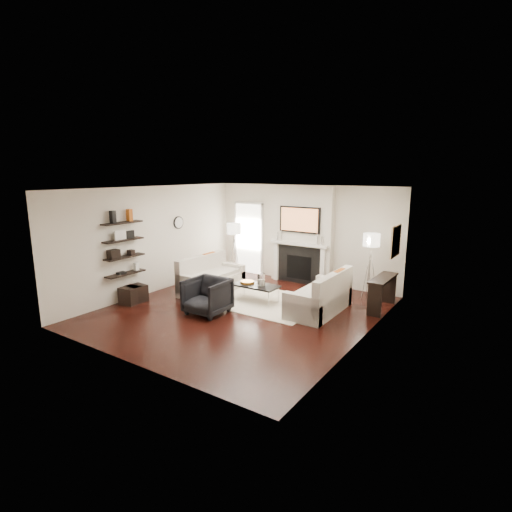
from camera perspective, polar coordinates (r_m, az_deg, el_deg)
The scene contains 71 objects.
room_envelope at distance 8.63m, azimuth -2.22°, elevation 0.61°, with size 6.00×6.00×6.00m.
chimney_breast at distance 11.05m, azimuth 6.59°, elevation 3.04°, with size 1.80×0.25×2.70m, color silver.
fireplace_surround at distance 11.09m, azimuth 6.17°, elevation -1.28°, with size 1.30×0.02×1.04m, color black.
firebox at distance 11.10m, azimuth 6.15°, elevation -1.64°, with size 0.75×0.02×0.65m, color black.
mantel_pilaster_l at distance 11.40m, azimuth 2.90°, elevation -0.71°, with size 0.12×0.08×1.10m, color white.
mantel_pilaster_r at distance 10.75m, azimuth 9.49°, elevation -1.64°, with size 0.12×0.08×1.10m, color white.
mantel_shelf at distance 10.93m, azimuth 6.11°, elevation 1.73°, with size 1.70×0.18×0.07m, color white.
tv_body at distance 10.85m, azimuth 6.25°, elevation 5.18°, with size 1.20×0.06×0.70m, color black.
tv_screen at distance 10.82m, azimuth 6.17°, elevation 5.17°, with size 1.10×0.01×0.62m, color #BF723F.
candlestick_l_tall at distance 11.17m, azimuth 3.66°, elevation 2.96°, with size 0.04×0.04×0.30m, color silver.
candlestick_l_short at distance 11.24m, azimuth 3.08°, elevation 2.87°, with size 0.04×0.04×0.24m, color silver.
candlestick_r_tall at distance 10.67m, azimuth 8.78°, elevation 2.41°, with size 0.04×0.04×0.30m, color silver.
candlestick_r_short at distance 10.62m, azimuth 9.41°, elevation 2.19°, with size 0.04×0.04×0.24m, color silver.
hallway_panel at distance 12.13m, azimuth -1.00°, elevation 2.48°, with size 0.90×0.02×2.10m, color white.
door_trim_l at distance 12.39m, azimuth -2.88°, elevation 2.67°, with size 0.06×0.06×2.16m, color white.
door_trim_r at distance 11.85m, azimuth 0.85°, elevation 2.25°, with size 0.06×0.06×2.16m, color white.
door_trim_top at distance 11.98m, azimuth -1.08°, elevation 7.56°, with size 1.02×0.06×0.06m, color white.
rug at distance 9.61m, azimuth 1.23°, elevation -6.50°, with size 2.60×2.00×0.01m, color #F1E2C5.
loveseat_left_base at distance 10.38m, azimuth -6.30°, elevation -3.98°, with size 0.85×1.80×0.42m, color beige.
loveseat_left_back at distance 10.51m, azimuth -7.74°, elevation -2.04°, with size 0.18×1.80×0.80m, color beige.
loveseat_left_arm_n at distance 9.77m, azimuth -9.37°, elevation -4.53°, with size 0.85×0.18×0.60m, color beige.
loveseat_left_arm_s at distance 10.96m, azimuth -3.58°, elevation -2.58°, with size 0.85×0.18×0.60m, color beige.
loveseat_left_cushion at distance 10.28m, azimuth -6.12°, elevation -2.63°, with size 0.63×1.44×0.10m, color beige.
pillow_left_orange at distance 10.68m, azimuth -6.70°, elevation -0.66°, with size 0.10×0.42×0.42m, color #AB5115.
pillow_left_charcoal at distance 10.25m, azimuth -8.88°, elevation -1.31°, with size 0.10×0.40×0.40m, color black.
loveseat_right_base at distance 8.99m, azimuth 8.94°, elevation -6.59°, with size 0.85×1.80×0.42m, color beige.
loveseat_right_back at distance 8.77m, azimuth 11.00°, elevation -4.98°, with size 0.18×1.80×0.80m, color beige.
loveseat_right_arm_n at distance 8.27m, azimuth 6.57°, elevation -7.52°, with size 0.85×0.18×0.60m, color beige.
loveseat_right_arm_s at distance 9.67m, azimuth 11.00°, elevation -4.77°, with size 0.85×0.18×0.60m, color beige.
loveseat_right_cushion at distance 8.93m, azimuth 8.71°, elevation -4.95°, with size 0.63×1.44×0.10m, color beige.
pillow_right_orange at distance 8.98m, azimuth 11.80°, elevation -3.25°, with size 0.10×0.42×0.42m, color #AB5115.
pillow_right_charcoal at distance 8.45m, azimuth 10.25°, elevation -4.23°, with size 0.10×0.40×0.40m, color black.
coffee_table at distance 9.49m, azimuth -0.02°, elevation -4.24°, with size 1.10×0.55×0.04m, color black.
coffee_leg_nw at distance 9.66m, azimuth -3.22°, elevation -5.27°, with size 0.02×0.02×0.38m, color silver.
coffee_leg_ne at distance 9.12m, azimuth 1.84°, elevation -6.31°, with size 0.02×0.02×0.38m, color silver.
coffee_leg_sw at distance 10.00m, azimuth -1.70°, elevation -4.66°, with size 0.02×0.02×0.38m, color silver.
coffee_leg_se at distance 9.48m, azimuth 3.25°, elevation -5.61°, with size 0.02×0.02×0.38m, color silver.
hurricane_glass at distance 9.37m, azimuth 0.75°, elevation -3.44°, with size 0.18×0.18×0.31m, color white.
hurricane_candle at distance 9.38m, azimuth 0.75°, elevation -3.82°, with size 0.11×0.11×0.16m, color white.
copper_bowl at distance 9.61m, azimuth -1.26°, elevation -3.75°, with size 0.33×0.33×0.05m, color #A8641C.
armchair at distance 8.77m, azimuth -6.99°, elevation -5.48°, with size 0.84×0.78×0.86m, color black.
lamp_left_post at distance 11.62m, azimuth -3.11°, elevation -0.22°, with size 0.02×0.02×1.20m, color silver.
lamp_left_shade at distance 11.47m, azimuth -3.16°, elevation 3.93°, with size 0.40×0.40×0.30m, color white.
lamp_left_leg_a at distance 11.55m, azimuth -2.68°, elevation -0.29°, with size 0.02×0.02×1.25m, color silver.
lamp_left_leg_b at distance 11.72m, azimuth -3.05°, elevation -0.11°, with size 0.02×0.02×1.25m, color silver.
lamp_left_leg_c at distance 11.58m, azimuth -3.61°, elevation -0.27°, with size 0.02×0.02×1.25m, color silver.
lamp_right_post at distance 10.10m, azimuth 15.90°, elevation -2.54°, with size 0.02×0.02×1.20m, color silver.
lamp_right_shade at distance 9.93m, azimuth 16.18°, elevation 2.22°, with size 0.40×0.40×0.30m, color white.
lamp_right_leg_a at distance 10.07m, azimuth 16.49°, elevation -2.62°, with size 0.02×0.02×1.25m, color silver.
lamp_right_leg_b at distance 10.20m, azimuth 15.77°, elevation -2.38°, with size 0.02×0.02×1.25m, color silver.
lamp_right_leg_c at distance 10.03m, azimuth 15.43°, elevation -2.61°, with size 0.02×0.02×1.25m, color silver.
console_top at distance 9.31m, azimuth 17.72°, elevation -3.03°, with size 0.35×1.20×0.04m, color black.
console_leg_n at distance 8.91m, azimuth 16.57°, elevation -6.14°, with size 0.30×0.04×0.71m, color black.
console_leg_s at distance 9.93m, azimuth 18.49°, elevation -4.42°, with size 0.30×0.04×0.71m, color black.
wall_art at distance 9.29m, azimuth 19.33°, elevation 2.01°, with size 0.03×0.70×0.70m, color tan.
shelf_bottom at distance 9.87m, azimuth -18.12°, elevation -2.40°, with size 0.25×1.00×0.04m, color black.
shelf_lower at distance 9.79m, azimuth -18.27°, elevation -0.13°, with size 0.25×1.00×0.04m, color black.
shelf_upper at distance 9.71m, azimuth -18.42°, elevation 2.18°, with size 0.25×1.00×0.04m, color black.
shelf_top at distance 9.66m, azimuth -18.58°, elevation 4.52°, with size 0.25×1.00×0.04m, color black.
decor_magfile_a at distance 9.50m, azimuth -19.78°, elevation 5.28°, with size 0.12×0.10×0.28m, color black.
decor_magfile_b at distance 9.77m, azimuth -17.64°, elevation 5.59°, with size 0.12×0.10×0.28m, color #AB5115.
decor_frame_a at distance 9.65m, azimuth -18.83°, elevation 2.86°, with size 0.04×0.30×0.22m, color white.
decor_frame_b at distance 9.82m, azimuth -17.55°, elevation 2.97°, with size 0.04×0.22×0.18m, color black.
decor_wine_rack at distance 9.59m, azimuth -19.67°, elevation 0.26°, with size 0.18×0.25×0.20m, color black.
decor_box_small at distance 9.89m, azimuth -17.42°, elevation 0.50°, with size 0.15×0.12×0.12m, color black.
decor_books at distance 9.79m, azimuth -18.69°, elevation -2.30°, with size 0.14×0.20×0.05m, color black.
decor_box_tall at distance 10.04m, azimuth -16.75°, elevation -1.45°, with size 0.10×0.10×0.18m, color white.
clock_rim at distance 11.01m, azimuth -11.04°, elevation 4.71°, with size 0.34×0.34×0.04m, color black.
clock_face at distance 10.99m, azimuth -10.94°, elevation 4.70°, with size 0.29×0.29×0.01m, color white.
ottoman_near at distance 9.98m, azimuth -16.68°, elevation -5.13°, with size 0.40×0.40×0.40m, color black.
ottoman_far at distance 9.87m, azimuth -17.51°, elevation -5.37°, with size 0.40×0.40×0.40m, color black.
Camera 1 is at (4.99, -6.84, 3.04)m, focal length 28.00 mm.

